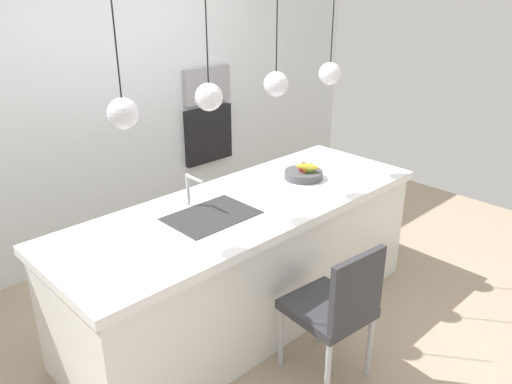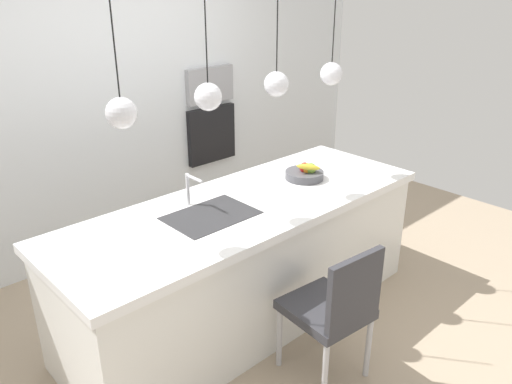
{
  "view_description": "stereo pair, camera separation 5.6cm",
  "coord_description": "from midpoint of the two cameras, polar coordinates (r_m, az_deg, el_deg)",
  "views": [
    {
      "loc": [
        -2.13,
        -2.31,
        2.31
      ],
      "look_at": [
        0.1,
        0.0,
        0.95
      ],
      "focal_mm": 35.66,
      "sensor_mm": 36.0,
      "label": 1
    },
    {
      "loc": [
        -2.09,
        -2.34,
        2.31
      ],
      "look_at": [
        0.1,
        0.0,
        0.95
      ],
      "focal_mm": 35.66,
      "sensor_mm": 36.0,
      "label": 2
    }
  ],
  "objects": [
    {
      "name": "back_wall",
      "position": [
        4.61,
        -14.93,
        9.49
      ],
      "size": [
        6.0,
        0.1,
        2.6
      ],
      "primitive_type": "cube",
      "color": "white",
      "rests_on": "ground"
    },
    {
      "name": "oven",
      "position": [
        5.17,
        -4.76,
        6.46
      ],
      "size": [
        0.56,
        0.08,
        0.56
      ],
      "primitive_type": "cube",
      "color": "black",
      "rests_on": "back_wall"
    },
    {
      "name": "kitchen_island",
      "position": [
        3.65,
        -0.72,
        -7.68
      ],
      "size": [
        2.72,
        0.96,
        0.9
      ],
      "color": "white",
      "rests_on": "ground"
    },
    {
      "name": "fruit_bowl",
      "position": [
        3.85,
        5.96,
        2.13
      ],
      "size": [
        0.29,
        0.29,
        0.14
      ],
      "color": "#4C4C51",
      "rests_on": "kitchen_island"
    },
    {
      "name": "pendant_light_left",
      "position": [
        2.72,
        -14.3,
        8.65
      ],
      "size": [
        0.16,
        0.16,
        0.76
      ],
      "color": "silver"
    },
    {
      "name": "floor",
      "position": [
        3.9,
        -0.68,
        -13.45
      ],
      "size": [
        6.6,
        6.6,
        0.0
      ],
      "primitive_type": "plane",
      "color": "tan",
      "rests_on": "ground"
    },
    {
      "name": "pendant_light_center_right",
      "position": [
        3.4,
        2.78,
        12.05
      ],
      "size": [
        0.16,
        0.16,
        0.76
      ],
      "color": "silver"
    },
    {
      "name": "microwave",
      "position": [
        5.06,
        -4.94,
        11.9
      ],
      "size": [
        0.54,
        0.08,
        0.34
      ],
      "primitive_type": "cube",
      "color": "#9E9EA3",
      "rests_on": "back_wall"
    },
    {
      "name": "faucet",
      "position": [
        3.36,
        -6.95,
        0.71
      ],
      "size": [
        0.02,
        0.17,
        0.22
      ],
      "color": "silver",
      "rests_on": "kitchen_island"
    },
    {
      "name": "pendant_light_center_left",
      "position": [
        3.02,
        -4.86,
        10.65
      ],
      "size": [
        0.16,
        0.16,
        0.76
      ],
      "color": "silver"
    },
    {
      "name": "sink_basin",
      "position": [
        3.27,
        -4.6,
        -2.72
      ],
      "size": [
        0.56,
        0.4,
        0.02
      ],
      "primitive_type": "cube",
      "color": "#2D2D30",
      "rests_on": "kitchen_island"
    },
    {
      "name": "pendant_light_right",
      "position": [
        3.82,
        8.88,
        13.01
      ],
      "size": [
        0.16,
        0.16,
        0.76
      ],
      "color": "silver"
    },
    {
      "name": "chair_near",
      "position": [
        3.11,
        9.28,
        -12.62
      ],
      "size": [
        0.47,
        0.51,
        0.92
      ],
      "color": "#333338",
      "rests_on": "ground"
    }
  ]
}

